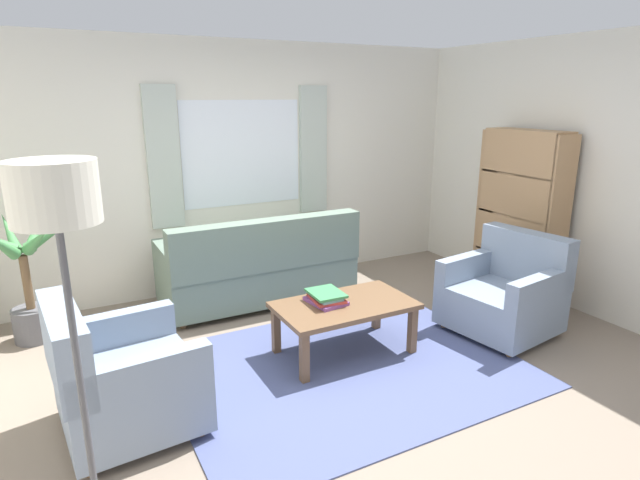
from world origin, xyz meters
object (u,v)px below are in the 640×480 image
(book_stack_on_table, at_px, (326,297))
(potted_plant, at_px, (28,278))
(bookshelf, at_px, (519,222))
(coffee_table, at_px, (344,310))
(armchair_right, at_px, (505,293))
(standing_lamp, at_px, (60,238))
(armchair_left, at_px, (119,379))
(couch, at_px, (260,268))

(book_stack_on_table, xyz_separation_m, potted_plant, (-2.10, 1.40, 0.07))
(book_stack_on_table, bearing_deg, potted_plant, 146.23)
(bookshelf, bearing_deg, coffee_table, 97.08)
(armchair_right, xyz_separation_m, bookshelf, (0.76, 0.58, 0.44))
(coffee_table, height_order, standing_lamp, standing_lamp)
(armchair_left, bearing_deg, potted_plant, 10.98)
(book_stack_on_table, height_order, standing_lamp, standing_lamp)
(potted_plant, bearing_deg, book_stack_on_table, -33.77)
(book_stack_on_table, bearing_deg, bookshelf, 4.85)
(couch, relative_size, potted_plant, 1.55)
(bookshelf, bearing_deg, armchair_left, 97.03)
(bookshelf, xyz_separation_m, standing_lamp, (-4.20, -1.45, 0.73))
(couch, xyz_separation_m, book_stack_on_table, (0.07, -1.25, 0.12))
(coffee_table, distance_m, potted_plant, 2.68)
(couch, distance_m, armchair_right, 2.34)
(coffee_table, bearing_deg, book_stack_on_table, 149.22)
(armchair_right, distance_m, coffee_table, 1.50)
(armchair_left, relative_size, standing_lamp, 0.50)
(standing_lamp, bearing_deg, book_stack_on_table, 34.19)
(armchair_right, xyz_separation_m, standing_lamp, (-3.44, -0.87, 1.17))
(coffee_table, height_order, potted_plant, potted_plant)
(couch, relative_size, book_stack_on_table, 5.53)
(armchair_left, bearing_deg, bookshelf, -87.83)
(coffee_table, xyz_separation_m, bookshelf, (2.23, 0.28, 0.41))
(bookshelf, bearing_deg, potted_plant, 74.91)
(armchair_left, bearing_deg, armchair_right, -96.39)
(coffee_table, relative_size, bookshelf, 0.64)
(coffee_table, distance_m, book_stack_on_table, 0.18)
(armchair_left, height_order, standing_lamp, standing_lamp)
(potted_plant, bearing_deg, bookshelf, -15.09)
(armchair_right, height_order, book_stack_on_table, armchair_right)
(armchair_right, height_order, standing_lamp, standing_lamp)
(couch, relative_size, armchair_left, 2.10)
(couch, bearing_deg, standing_lamp, 54.77)
(coffee_table, relative_size, standing_lamp, 0.61)
(couch, xyz_separation_m, potted_plant, (-2.03, 0.15, 0.19))
(armchair_right, relative_size, standing_lamp, 0.52)
(couch, bearing_deg, book_stack_on_table, 93.27)
(coffee_table, height_order, bookshelf, bookshelf)
(armchair_right, bearing_deg, coffee_table, -109.72)
(armchair_left, height_order, coffee_table, armchair_left)
(potted_plant, height_order, bookshelf, bookshelf)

